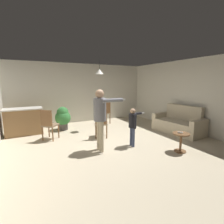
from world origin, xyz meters
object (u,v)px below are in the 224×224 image
couch_floral (179,124)px  kitchen_counter (24,121)px  dining_chair_near_wall (49,124)px  dining_chair_by_counter (105,112)px  side_table_by_couch (181,140)px  person_child (133,123)px  dining_chair_centre_back (101,122)px  spare_remote_on_table (180,133)px  potted_plant_corner (63,117)px  person_adult (100,114)px

couch_floral → kitchen_counter: bearing=60.2°
kitchen_counter → dining_chair_near_wall: size_ratio=1.26×
dining_chair_by_counter → dining_chair_near_wall: same height
side_table_by_couch → person_child: bearing=134.5°
dining_chair_centre_back → spare_remote_on_table: size_ratio=7.69×
couch_floral → potted_plant_corner: (-3.76, 2.32, 0.17)m
side_table_by_couch → couch_floral: bearing=43.3°
spare_remote_on_table → dining_chair_centre_back: bearing=123.9°
person_child → spare_remote_on_table: 1.29m
person_adult → dining_chair_by_counter: 3.07m
potted_plant_corner → person_adult: bearing=-79.0°
kitchen_counter → dining_chair_centre_back: dining_chair_centre_back is taller
person_adult → dining_chair_by_counter: bearing=154.0°
dining_chair_by_counter → potted_plant_corner: (-1.89, -0.12, -0.04)m
person_child → dining_chair_centre_back: size_ratio=1.12×
spare_remote_on_table → dining_chair_near_wall: bearing=139.0°
couch_floral → side_table_by_couch: size_ratio=3.60×
side_table_by_couch → spare_remote_on_table: size_ratio=4.00×
dining_chair_near_wall → spare_remote_on_table: 3.95m
couch_floral → side_table_by_couch: 1.90m
dining_chair_near_wall → side_table_by_couch: bearing=-1.8°
kitchen_counter → potted_plant_corner: 1.36m
potted_plant_corner → kitchen_counter: bearing=179.0°
side_table_by_couch → person_child: 1.36m
side_table_by_couch → spare_remote_on_table: spare_remote_on_table is taller
side_table_by_couch → person_child: size_ratio=0.46×
person_child → spare_remote_on_table: bearing=46.6°
couch_floral → potted_plant_corner: couch_floral is taller
kitchen_counter → dining_chair_by_counter: bearing=1.7°
person_adult → potted_plant_corner: bearing=-167.8°
spare_remote_on_table → kitchen_counter: bearing=135.5°
side_table_by_couch → dining_chair_centre_back: 2.51m
potted_plant_corner → dining_chair_near_wall: bearing=-121.9°
couch_floral → person_child: size_ratio=1.67×
kitchen_counter → potted_plant_corner: kitchen_counter is taller
couch_floral → dining_chair_near_wall: size_ratio=1.87×
couch_floral → dining_chair_near_wall: bearing=68.3°
potted_plant_corner → dining_chair_centre_back: bearing=-58.3°
kitchen_counter → dining_chair_near_wall: bearing=-55.3°
couch_floral → person_adult: (-3.26, -0.26, 0.70)m
side_table_by_couch → person_child: (-0.92, 0.93, 0.37)m
person_child → dining_chair_centre_back: bearing=-153.1°
couch_floral → dining_chair_by_counter: bearing=32.3°
person_adult → spare_remote_on_table: 2.17m
person_child → dining_chair_near_wall: bearing=-125.5°
person_child → potted_plant_corner: 3.07m
dining_chair_by_counter → dining_chair_near_wall: size_ratio=1.00×
potted_plant_corner → person_child: bearing=-61.4°
dining_chair_near_wall → dining_chair_centre_back: (1.60, -0.54, 0.00)m
dining_chair_by_counter → potted_plant_corner: 1.89m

